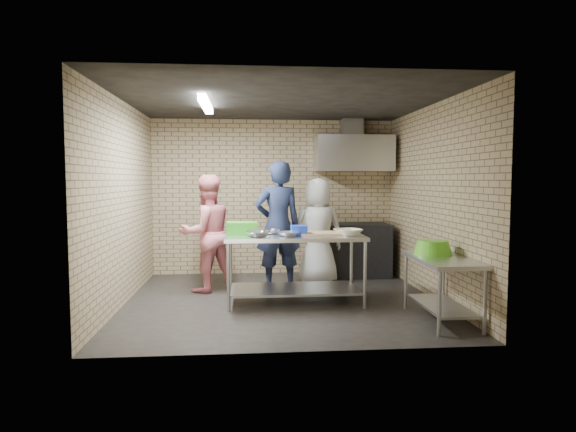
% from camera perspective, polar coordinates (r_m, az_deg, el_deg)
% --- Properties ---
extents(floor, '(4.20, 4.20, 0.00)m').
position_cam_1_polar(floor, '(6.78, -0.71, -9.87)').
color(floor, black).
rests_on(floor, ground).
extents(ceiling, '(4.20, 4.20, 0.00)m').
position_cam_1_polar(ceiling, '(6.66, -0.73, 13.28)').
color(ceiling, black).
rests_on(ceiling, ground).
extents(back_wall, '(4.20, 0.06, 2.70)m').
position_cam_1_polar(back_wall, '(8.58, -1.69, 2.22)').
color(back_wall, tan).
rests_on(back_wall, ground).
extents(front_wall, '(4.20, 0.06, 2.70)m').
position_cam_1_polar(front_wall, '(4.60, 1.09, 0.44)').
color(front_wall, tan).
rests_on(front_wall, ground).
extents(left_wall, '(0.06, 4.00, 2.70)m').
position_cam_1_polar(left_wall, '(6.76, -18.76, 1.44)').
color(left_wall, tan).
rests_on(left_wall, ground).
extents(right_wall, '(0.06, 4.00, 2.70)m').
position_cam_1_polar(right_wall, '(7.05, 16.56, 1.60)').
color(right_wall, tan).
rests_on(right_wall, ground).
extents(prep_table, '(1.84, 0.92, 0.92)m').
position_cam_1_polar(prep_table, '(6.61, 0.74, -6.16)').
color(prep_table, silver).
rests_on(prep_table, floor).
extents(side_counter, '(0.60, 1.20, 0.75)m').
position_cam_1_polar(side_counter, '(6.05, 17.53, -8.16)').
color(side_counter, silver).
rests_on(side_counter, floor).
extents(stove, '(1.20, 0.70, 0.90)m').
position_cam_1_polar(stove, '(8.50, 7.61, -3.93)').
color(stove, black).
rests_on(stove, floor).
extents(range_hood, '(1.30, 0.60, 0.60)m').
position_cam_1_polar(range_hood, '(8.47, 7.64, 7.24)').
color(range_hood, silver).
rests_on(range_hood, back_wall).
extents(hood_duct, '(0.35, 0.30, 0.30)m').
position_cam_1_polar(hood_duct, '(8.65, 7.45, 10.16)').
color(hood_duct, '#A5A8AD').
rests_on(hood_duct, back_wall).
extents(wall_shelf, '(0.80, 0.20, 0.04)m').
position_cam_1_polar(wall_shelf, '(8.72, 9.29, 5.95)').
color(wall_shelf, '#3F2B19').
rests_on(wall_shelf, back_wall).
extents(fluorescent_fixture, '(0.10, 1.25, 0.08)m').
position_cam_1_polar(fluorescent_fixture, '(6.65, -9.57, 12.71)').
color(fluorescent_fixture, white).
rests_on(fluorescent_fixture, ceiling).
extents(green_crate, '(0.41, 0.31, 0.16)m').
position_cam_1_polar(green_crate, '(6.62, -5.39, -1.42)').
color(green_crate, green).
rests_on(green_crate, prep_table).
extents(blue_tub, '(0.20, 0.20, 0.13)m').
position_cam_1_polar(blue_tub, '(6.44, 1.28, -1.70)').
color(blue_tub, blue).
rests_on(blue_tub, prep_table).
extents(cutting_board, '(0.56, 0.43, 0.03)m').
position_cam_1_polar(cutting_board, '(6.57, 3.81, -2.05)').
color(cutting_board, tan).
rests_on(cutting_board, prep_table).
extents(mixing_bowl_a, '(0.36, 0.36, 0.07)m').
position_cam_1_polar(mixing_bowl_a, '(6.31, -3.60, -2.12)').
color(mixing_bowl_a, '#B2B5B9').
rests_on(mixing_bowl_a, prep_table).
extents(mixing_bowl_b, '(0.28, 0.28, 0.07)m').
position_cam_1_polar(mixing_bowl_b, '(6.57, -1.90, -1.87)').
color(mixing_bowl_b, '#B9BCC0').
rests_on(mixing_bowl_b, prep_table).
extents(mixing_bowl_c, '(0.33, 0.33, 0.06)m').
position_cam_1_polar(mixing_bowl_c, '(6.31, 0.04, -2.14)').
color(mixing_bowl_c, silver).
rests_on(mixing_bowl_c, prep_table).
extents(ceramic_bowl, '(0.45, 0.45, 0.09)m').
position_cam_1_polar(ceramic_bowl, '(6.50, 7.03, -1.89)').
color(ceramic_bowl, beige).
rests_on(ceramic_bowl, prep_table).
extents(green_basin, '(0.46, 0.46, 0.17)m').
position_cam_1_polar(green_basin, '(6.19, 16.57, -3.53)').
color(green_basin, '#59C626').
rests_on(green_basin, side_counter).
extents(bottle_red, '(0.07, 0.07, 0.18)m').
position_cam_1_polar(bottle_red, '(8.66, 7.69, 6.71)').
color(bottle_red, '#B22619').
rests_on(bottle_red, wall_shelf).
extents(man_navy, '(0.78, 0.58, 1.94)m').
position_cam_1_polar(man_navy, '(7.39, -1.18, -1.08)').
color(man_navy, '#151A36').
rests_on(man_navy, floor).
extents(woman_pink, '(1.05, 0.98, 1.73)m').
position_cam_1_polar(woman_pink, '(7.33, -9.49, -2.00)').
color(woman_pink, '#D67179').
rests_on(woman_pink, floor).
extents(woman_white, '(0.88, 0.63, 1.68)m').
position_cam_1_polar(woman_white, '(7.71, 3.49, -1.80)').
color(woman_white, silver).
rests_on(woman_white, floor).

